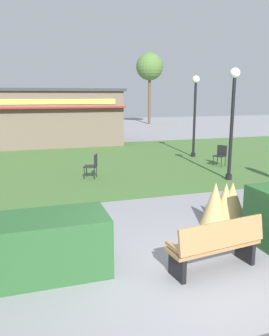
{
  "coord_description": "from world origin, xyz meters",
  "views": [
    {
      "loc": [
        -2.56,
        -4.48,
        2.98
      ],
      "look_at": [
        0.15,
        4.09,
        1.05
      ],
      "focal_mm": 36.08,
      "sensor_mm": 36.0,
      "label": 1
    }
  ],
  "objects": [
    {
      "name": "ground_plane",
      "position": [
        0.0,
        0.0,
        0.0
      ],
      "size": [
        80.0,
        80.0,
        0.0
      ],
      "primitive_type": "plane",
      "color": "gray"
    },
    {
      "name": "lawn_patch",
      "position": [
        0.0,
        10.56,
        0.0
      ],
      "size": [
        36.0,
        12.0,
        0.01
      ],
      "primitive_type": "cube",
      "color": "#446B33",
      "rests_on": "ground_plane"
    },
    {
      "name": "park_bench",
      "position": [
        0.4,
        0.22,
        0.48
      ],
      "size": [
        1.75,
        0.74,
        0.95
      ],
      "color": "#9E7547",
      "rests_on": "ground_plane"
    },
    {
      "name": "hedge_left",
      "position": [
        -2.57,
        1.03,
        0.51
      ],
      "size": [
        2.45,
        1.1,
        1.01
      ],
      "primitive_type": "cube",
      "color": "#28562B",
      "rests_on": "ground_plane"
    },
    {
      "name": "ornamental_grass_behind_left",
      "position": [
        1.91,
        2.05,
        0.51
      ],
      "size": [
        0.77,
        0.77,
        1.02
      ],
      "primitive_type": "cone",
      "color": "tan",
      "rests_on": "ground_plane"
    },
    {
      "name": "ornamental_grass_behind_right",
      "position": [
        1.5,
        2.11,
        0.52
      ],
      "size": [
        0.67,
        0.67,
        1.03
      ],
      "primitive_type": "cone",
      "color": "tan",
      "rests_on": "ground_plane"
    },
    {
      "name": "ornamental_grass_behind_center",
      "position": [
        1.78,
        2.11,
        0.5
      ],
      "size": [
        0.66,
        0.66,
        1.0
      ],
      "primitive_type": "cone",
      "color": "tan",
      "rests_on": "ground_plane"
    },
    {
      "name": "lamppost_mid",
      "position": [
        4.28,
        5.81,
        2.48
      ],
      "size": [
        0.36,
        0.36,
        3.91
      ],
      "color": "black",
      "rests_on": "ground_plane"
    },
    {
      "name": "lamppost_far",
      "position": [
        5.23,
        10.43,
        2.48
      ],
      "size": [
        0.36,
        0.36,
        3.91
      ],
      "color": "black",
      "rests_on": "ground_plane"
    },
    {
      "name": "food_kiosk",
      "position": [
        -2.23,
        17.43,
        1.7
      ],
      "size": [
        10.66,
        5.31,
        3.39
      ],
      "color": "#6B5B4C",
      "rests_on": "ground_plane"
    },
    {
      "name": "cafe_chair_west",
      "position": [
        -0.38,
        7.47,
        0.53
      ],
      "size": [
        0.57,
        0.57,
        0.89
      ],
      "color": "black",
      "rests_on": "ground_plane"
    },
    {
      "name": "cafe_chair_east",
      "position": [
        5.3,
        8.04,
        0.53
      ],
      "size": [
        0.61,
        0.61,
        0.89
      ],
      "color": "black",
      "rests_on": "ground_plane"
    },
    {
      "name": "parked_car_west_slot",
      "position": [
        -4.06,
        26.26,
        0.64
      ],
      "size": [
        4.31,
        2.27,
        1.2
      ],
      "color": "#2D6638",
      "rests_on": "ground_plane"
    },
    {
      "name": "parked_car_center_slot",
      "position": [
        0.89,
        26.26,
        0.64
      ],
      "size": [
        4.32,
        2.28,
        1.2
      ],
      "color": "#B7BABF",
      "rests_on": "ground_plane"
    },
    {
      "name": "tree_center_bg",
      "position": [
        9.89,
        29.64,
        5.85
      ],
      "size": [
        2.8,
        2.8,
        7.31
      ],
      "color": "brown",
      "rests_on": "ground_plane"
    }
  ]
}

